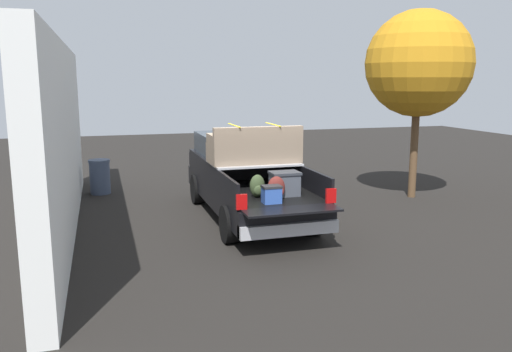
% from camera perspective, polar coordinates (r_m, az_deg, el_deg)
% --- Properties ---
extents(ground_plane, '(40.00, 40.00, 0.00)m').
position_cam_1_polar(ground_plane, '(12.26, -0.81, -4.57)').
color(ground_plane, black).
extents(pickup_truck, '(6.05, 2.06, 2.23)m').
position_cam_1_polar(pickup_truck, '(12.38, -1.26, 0.11)').
color(pickup_truck, black).
rests_on(pickup_truck, ground_plane).
extents(building_facade, '(10.74, 0.36, 3.94)m').
position_cam_1_polar(building_facade, '(11.64, -20.62, 3.82)').
color(building_facade, white).
rests_on(building_facade, ground_plane).
extents(tree_background, '(2.83, 2.83, 5.04)m').
position_cam_1_polar(tree_background, '(14.68, 17.51, 11.70)').
color(tree_background, brown).
rests_on(tree_background, ground_plane).
extents(trash_can, '(0.60, 0.60, 0.98)m').
position_cam_1_polar(trash_can, '(15.34, -16.83, -0.06)').
color(trash_can, '#3F4C66').
rests_on(trash_can, ground_plane).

